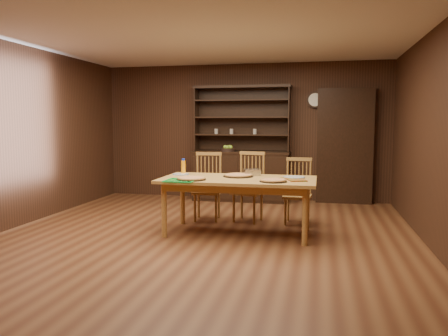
% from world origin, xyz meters
% --- Properties ---
extents(floor, '(6.00, 6.00, 0.00)m').
position_xyz_m(floor, '(0.00, 0.00, 0.00)').
color(floor, brown).
rests_on(floor, ground).
extents(room_shell, '(6.00, 6.00, 6.00)m').
position_xyz_m(room_shell, '(0.00, 0.00, 1.58)').
color(room_shell, silver).
rests_on(room_shell, floor).
extents(china_hutch, '(1.84, 0.52, 2.17)m').
position_xyz_m(china_hutch, '(-0.00, 2.75, 0.60)').
color(china_hutch, black).
rests_on(china_hutch, floor).
extents(doorway, '(1.00, 0.18, 2.10)m').
position_xyz_m(doorway, '(1.90, 2.90, 1.05)').
color(doorway, black).
rests_on(doorway, floor).
extents(wall_clock, '(0.30, 0.05, 0.30)m').
position_xyz_m(wall_clock, '(1.35, 2.96, 1.90)').
color(wall_clock, black).
rests_on(wall_clock, room_shell).
extents(dining_table, '(2.04, 1.02, 0.75)m').
position_xyz_m(dining_table, '(0.41, 0.26, 0.68)').
color(dining_table, '#C98A45').
rests_on(dining_table, floor).
extents(chair_left, '(0.45, 0.43, 1.03)m').
position_xyz_m(chair_left, '(-0.21, 1.06, 0.54)').
color(chair_left, olive).
rests_on(chair_left, floor).
extents(chair_center, '(0.51, 0.49, 1.04)m').
position_xyz_m(chair_center, '(0.43, 1.10, 0.55)').
color(chair_center, olive).
rests_on(chair_center, floor).
extents(chair_right, '(0.42, 0.40, 0.97)m').
position_xyz_m(chair_right, '(1.16, 1.09, 0.51)').
color(chair_right, olive).
rests_on(chair_right, floor).
extents(pizza_left, '(0.38, 0.38, 0.04)m').
position_xyz_m(pizza_left, '(-0.15, -0.03, 0.77)').
color(pizza_left, black).
rests_on(pizza_left, dining_table).
extents(pizza_right, '(0.34, 0.34, 0.04)m').
position_xyz_m(pizza_right, '(0.90, 0.01, 0.77)').
color(pizza_right, black).
rests_on(pizza_right, dining_table).
extents(pizza_center, '(0.41, 0.41, 0.04)m').
position_xyz_m(pizza_center, '(0.38, 0.43, 0.77)').
color(pizza_center, black).
rests_on(pizza_center, dining_table).
extents(cooling_rack, '(0.44, 0.44, 0.02)m').
position_xyz_m(cooling_rack, '(-0.25, -0.15, 0.76)').
color(cooling_rack, green).
rests_on(cooling_rack, dining_table).
extents(plate_left, '(0.23, 0.23, 0.02)m').
position_xyz_m(plate_left, '(-0.45, 0.46, 0.76)').
color(plate_left, silver).
rests_on(plate_left, dining_table).
extents(plate_right, '(0.29, 0.29, 0.02)m').
position_xyz_m(plate_right, '(1.13, 0.46, 0.76)').
color(plate_right, silver).
rests_on(plate_right, dining_table).
extents(foil_dish, '(0.27, 0.24, 0.09)m').
position_xyz_m(foil_dish, '(0.54, 0.60, 0.79)').
color(foil_dish, white).
rests_on(foil_dish, dining_table).
extents(juice_bottle, '(0.06, 0.06, 0.22)m').
position_xyz_m(juice_bottle, '(-0.44, 0.55, 0.85)').
color(juice_bottle, orange).
rests_on(juice_bottle, dining_table).
extents(pot_holder_a, '(0.27, 0.27, 0.02)m').
position_xyz_m(pot_holder_a, '(1.19, 0.17, 0.76)').
color(pot_holder_a, '#B32214').
rests_on(pot_holder_a, dining_table).
extents(pot_holder_b, '(0.24, 0.24, 0.01)m').
position_xyz_m(pot_holder_b, '(1.05, 0.35, 0.76)').
color(pot_holder_b, '#B32214').
rests_on(pot_holder_b, dining_table).
extents(fruit_bowl, '(0.29, 0.29, 0.12)m').
position_xyz_m(fruit_bowl, '(-0.24, 2.69, 0.98)').
color(fruit_bowl, black).
rests_on(fruit_bowl, china_hutch).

